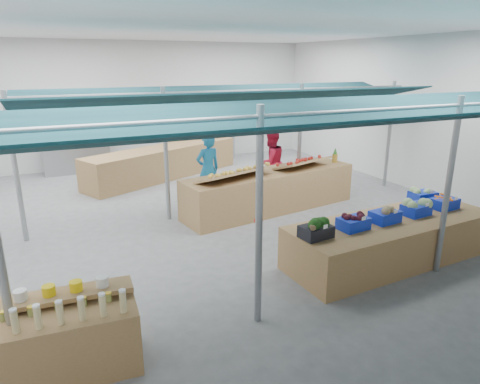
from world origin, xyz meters
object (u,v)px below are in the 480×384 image
at_px(crate_stack, 413,231).
at_px(vendor_left, 208,169).
at_px(veg_counter, 391,240).
at_px(vendor_right, 271,163).
at_px(fruit_counter, 271,191).
at_px(bottle_shelf, 58,339).

distance_m(crate_stack, vendor_left, 5.03).
height_order(crate_stack, vendor_left, vendor_left).
xyz_separation_m(veg_counter, vendor_right, (-0.04, 4.49, 0.51)).
xyz_separation_m(fruit_counter, crate_stack, (1.52, -3.08, -0.19)).
relative_size(bottle_shelf, veg_counter, 0.46).
bearing_deg(bottle_shelf, vendor_right, 46.42).
relative_size(vendor_left, vendor_right, 1.00).
distance_m(fruit_counter, crate_stack, 3.44).
xyz_separation_m(fruit_counter, vendor_left, (-1.20, 1.10, 0.42)).
height_order(bottle_shelf, vendor_right, vendor_right).
bearing_deg(crate_stack, bottle_shelf, -171.77).
distance_m(vendor_left, vendor_right, 1.80).
distance_m(bottle_shelf, vendor_right, 7.62).
xyz_separation_m(bottle_shelf, vendor_left, (3.81, 5.13, 0.46)).
bearing_deg(bottle_shelf, fruit_counter, 42.78).
bearing_deg(vendor_left, fruit_counter, 129.03).
height_order(bottle_shelf, fruit_counter, bottle_shelf).
bearing_deg(vendor_right, veg_counter, 82.02).
bearing_deg(vendor_left, crate_stack, 114.55).
height_order(veg_counter, crate_stack, veg_counter).
bearing_deg(crate_stack, fruit_counter, 116.21).
relative_size(veg_counter, crate_stack, 6.91).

